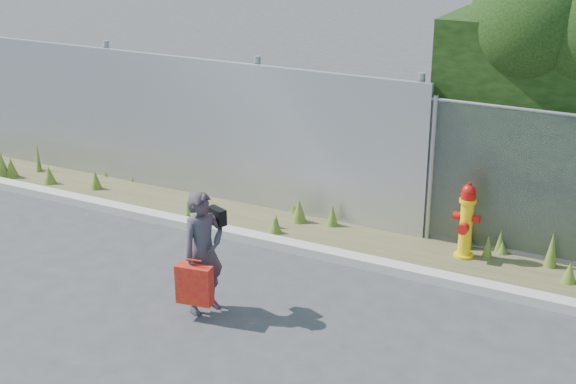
# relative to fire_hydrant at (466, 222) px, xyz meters

# --- Properties ---
(ground) EXTENTS (80.00, 80.00, 0.00)m
(ground) POSITION_rel_fire_hydrant_xyz_m (-1.67, -2.64, -0.51)
(ground) COLOR #373739
(ground) RESTS_ON ground
(curb) EXTENTS (16.00, 0.22, 0.12)m
(curb) POSITION_rel_fire_hydrant_xyz_m (-1.67, -0.84, -0.45)
(curb) COLOR #AEA69D
(curb) RESTS_ON ground
(weed_strip) EXTENTS (16.00, 1.35, 0.55)m
(weed_strip) POSITION_rel_fire_hydrant_xyz_m (-2.46, -0.13, -0.40)
(weed_strip) COLOR #4E492C
(weed_strip) RESTS_ON ground
(corrugated_fence) EXTENTS (8.50, 0.21, 2.30)m
(corrugated_fence) POSITION_rel_fire_hydrant_xyz_m (-4.92, 0.37, 0.59)
(corrugated_fence) COLOR #A8A9AF
(corrugated_fence) RESTS_ON ground
(fire_hydrant) EXTENTS (0.35, 0.32, 1.06)m
(fire_hydrant) POSITION_rel_fire_hydrant_xyz_m (0.00, 0.00, 0.00)
(fire_hydrant) COLOR yellow
(fire_hydrant) RESTS_ON ground
(woman) EXTENTS (0.52, 0.62, 1.46)m
(woman) POSITION_rel_fire_hydrant_xyz_m (-2.26, -2.76, 0.22)
(woman) COLOR #0D4C55
(woman) RESTS_ON ground
(red_tote_bag) EXTENTS (0.41, 0.15, 0.54)m
(red_tote_bag) POSITION_rel_fire_hydrant_xyz_m (-2.24, -2.99, -0.08)
(red_tote_bag) COLOR #B10A1A
(black_shoulder_bag) EXTENTS (0.25, 0.10, 0.19)m
(black_shoulder_bag) POSITION_rel_fire_hydrant_xyz_m (-2.22, -2.50, 0.58)
(black_shoulder_bag) COLOR black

